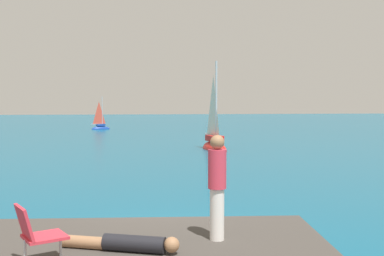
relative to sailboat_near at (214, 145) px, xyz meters
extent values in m
plane|color=#0F5675|center=(-3.87, -18.53, -0.32)|extent=(160.00, 160.00, 0.00)
ellipsoid|color=red|center=(0.00, -0.02, -0.32)|extent=(1.71, 3.29, 1.08)
cube|color=red|center=(0.00, -0.02, 0.39)|extent=(1.02, 1.50, 0.35)
cylinder|color=#B7B7BC|center=(0.06, -0.30, 2.66)|extent=(0.12, 0.12, 4.90)
cylinder|color=#B2B2B7|center=(-0.14, 0.65, 0.56)|extent=(0.50, 1.94, 0.09)
pyramid|color=silver|center=(-0.05, 0.23, 2.47)|extent=(0.38, 1.54, 3.72)
ellipsoid|color=#193D99|center=(-8.66, 19.82, -0.32)|extent=(2.01, 1.36, 0.65)
cube|color=#193D99|center=(-8.66, 19.82, 0.11)|extent=(0.95, 0.75, 0.21)
cylinder|color=#B7B7BC|center=(-8.49, 19.89, 1.49)|extent=(0.07, 0.07, 2.97)
cylinder|color=#B2B2B7|center=(-9.04, 19.65, 0.21)|extent=(1.11, 0.53, 0.06)
pyramid|color=#DB4C38|center=(-8.80, 19.75, 1.37)|extent=(0.89, 0.41, 2.26)
cylinder|color=black|center=(-4.48, -22.49, 0.86)|extent=(0.93, 0.51, 0.24)
cylinder|color=#9E704C|center=(-5.19, -22.26, 0.83)|extent=(0.72, 0.39, 0.18)
sphere|color=#9E704C|center=(-3.95, -22.66, 0.88)|extent=(0.22, 0.22, 0.22)
cylinder|color=white|center=(-3.22, -22.03, 1.14)|extent=(0.22, 0.22, 0.80)
cylinder|color=#DB384C|center=(-3.22, -22.03, 1.84)|extent=(0.28, 0.28, 0.60)
sphere|color=#9E704C|center=(-3.22, -22.03, 2.25)|extent=(0.22, 0.22, 0.22)
cube|color=#E03342|center=(-5.64, -22.82, 1.09)|extent=(0.68, 0.67, 0.04)
cube|color=#E03342|center=(-5.87, -22.94, 1.31)|extent=(0.36, 0.49, 0.45)
cylinder|color=silver|center=(-5.46, -22.72, 0.91)|extent=(0.04, 0.04, 0.35)
cylinder|color=silver|center=(-5.87, -22.94, 0.91)|extent=(0.04, 0.04, 0.35)
camera|label=1|loc=(-4.33, -29.24, 2.94)|focal=45.02mm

